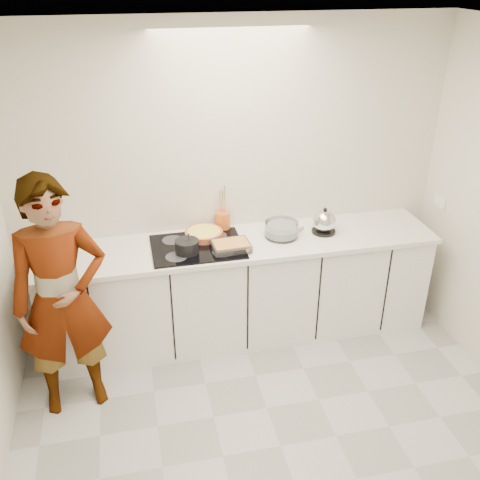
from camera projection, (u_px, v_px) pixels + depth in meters
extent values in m
cube|color=#B8B8B8|center=(281.00, 446.00, 3.63)|extent=(3.60, 3.20, 0.00)
cube|color=white|center=(301.00, 41.00, 2.42)|extent=(3.60, 3.20, 0.00)
cube|color=silver|center=(232.00, 182.00, 4.41)|extent=(3.60, 0.00, 2.60)
cube|color=white|center=(440.00, 202.00, 4.62)|extent=(0.02, 0.15, 0.09)
cube|color=white|center=(240.00, 291.00, 4.53)|extent=(3.20, 0.58, 0.87)
cube|color=white|center=(240.00, 244.00, 4.32)|extent=(3.24, 0.64, 0.04)
cube|color=black|center=(197.00, 247.00, 4.22)|extent=(0.72, 0.54, 0.01)
cylinder|color=#C95A35|center=(204.00, 234.00, 4.36)|extent=(0.38, 0.38, 0.05)
cylinder|color=#FFEA4E|center=(204.00, 232.00, 4.35)|extent=(0.33, 0.33, 0.01)
cylinder|color=black|center=(187.00, 246.00, 4.11)|extent=(0.24, 0.24, 0.10)
cylinder|color=silver|center=(189.00, 240.00, 4.10)|extent=(0.02, 0.07, 0.16)
cube|color=silver|center=(231.00, 246.00, 4.16)|extent=(0.31, 0.23, 0.05)
cube|color=gold|center=(231.00, 244.00, 4.15)|extent=(0.27, 0.20, 0.02)
cylinder|color=silver|center=(281.00, 229.00, 4.37)|extent=(0.35, 0.35, 0.13)
cylinder|color=white|center=(281.00, 232.00, 4.38)|extent=(0.29, 0.29, 0.06)
cube|color=white|center=(288.00, 230.00, 4.47)|extent=(0.29, 0.27, 0.04)
cylinder|color=black|center=(323.00, 231.00, 4.46)|extent=(0.21, 0.21, 0.02)
sphere|color=silver|center=(324.00, 221.00, 4.42)|extent=(0.21, 0.21, 0.19)
sphere|color=black|center=(325.00, 210.00, 4.37)|extent=(0.04, 0.04, 0.03)
cylinder|color=#D65D1F|center=(223.00, 221.00, 4.48)|extent=(0.16, 0.16, 0.15)
imported|color=white|center=(62.00, 300.00, 3.61)|extent=(0.71, 0.52, 1.78)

